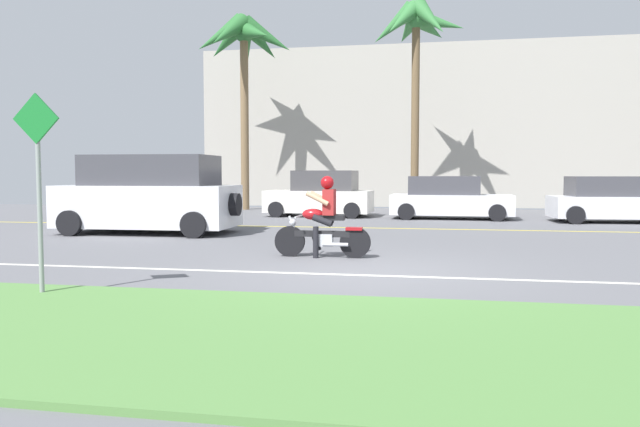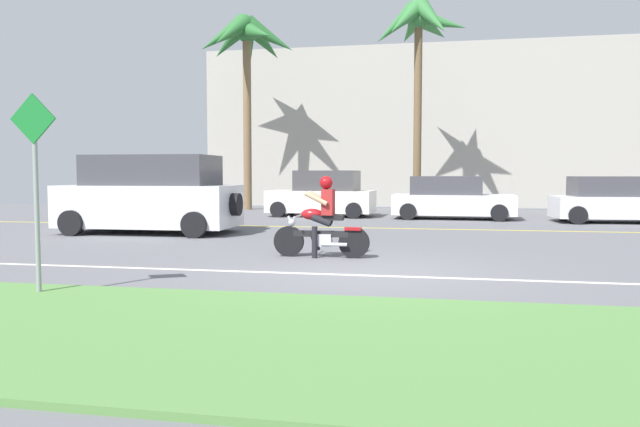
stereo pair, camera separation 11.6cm
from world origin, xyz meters
name	(u,v)px [view 1 (the left image)]	position (x,y,z in m)	size (l,w,h in m)	color
ground	(380,250)	(0.00, 3.00, -0.02)	(56.00, 30.00, 0.04)	slate
grass_median	(313,339)	(0.00, -4.10, 0.03)	(56.00, 3.80, 0.06)	#548442
lane_line_near	(361,275)	(0.00, -0.34, 0.00)	(50.40, 0.12, 0.01)	silver
lane_line_far	(395,228)	(0.00, 7.76, 0.00)	(50.40, 0.12, 0.01)	yellow
motorcyclist	(323,223)	(-0.93, 1.53, 0.64)	(1.80, 0.59, 1.51)	black
suv_nearby	(150,196)	(-6.19, 5.23, 0.98)	(4.72, 2.36, 2.02)	silver
parked_car_0	(157,197)	(-9.08, 11.69, 0.69)	(4.18, 2.10, 1.47)	#232328
parked_car_1	(321,195)	(-2.95, 12.21, 0.77)	(3.88, 2.03, 1.66)	white
parked_car_2	(449,199)	(1.60, 11.82, 0.69)	(4.14, 1.95, 1.47)	silver
parked_car_3	(609,201)	(6.56, 11.16, 0.69)	(3.79, 2.02, 1.47)	silver
palm_tree_1	(417,34)	(0.36, 14.74, 6.97)	(3.78, 3.64, 8.23)	brown
palm_tree_2	(244,44)	(-6.98, 15.83, 7.09)	(4.31, 4.38, 8.32)	brown
street_sign	(38,174)	(-3.75, -2.70, 1.54)	(0.62, 0.06, 2.53)	gray
building_far	(422,129)	(0.47, 21.00, 3.76)	(21.03, 4.00, 7.52)	#A8A399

